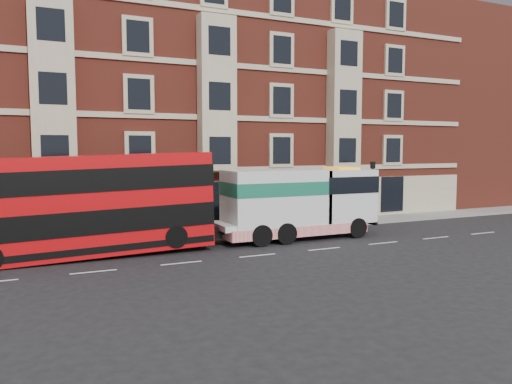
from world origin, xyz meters
TOP-DOWN VIEW (x-y plane):
  - ground at (0.00, 0.00)m, footprint 120.00×120.00m
  - sidewalk at (0.00, 7.50)m, footprint 90.00×3.00m
  - victorian_terrace at (0.50, 15.00)m, footprint 45.00×12.00m
  - filler_east at (32.00, 14.00)m, footprint 18.00×10.00m
  - lamp_post_west at (-6.00, 6.20)m, footprint 0.35×0.15m
  - lamp_post_east at (12.00, 6.20)m, footprint 0.35×0.15m
  - double_decker_bus at (-7.92, 3.33)m, footprint 12.55×2.88m
  - tow_truck at (4.15, 3.33)m, footprint 10.06×2.97m

SIDE VIEW (x-z plane):
  - ground at x=0.00m, z-range 0.00..0.00m
  - sidewalk at x=0.00m, z-range 0.00..0.15m
  - tow_truck at x=4.15m, z-range 0.13..4.32m
  - lamp_post_west at x=-6.00m, z-range 0.50..4.85m
  - lamp_post_east at x=12.00m, z-range 0.50..4.85m
  - double_decker_bus at x=-7.92m, z-range 0.15..5.24m
  - filler_east at x=32.00m, z-range -0.07..18.93m
  - victorian_terrace at x=0.50m, z-range -0.13..20.27m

